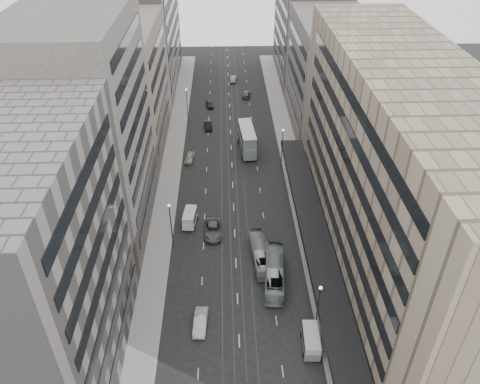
{
  "coord_description": "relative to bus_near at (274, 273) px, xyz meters",
  "views": [
    {
      "loc": [
        -1.24,
        -43.27,
        49.21
      ],
      "look_at": [
        0.98,
        18.41,
        5.73
      ],
      "focal_mm": 35.0,
      "sensor_mm": 36.0,
      "label": 1
    }
  ],
  "objects": [
    {
      "name": "sedan_9",
      "position": [
        -4.04,
        75.5,
        -0.82
      ],
      "size": [
        1.94,
        4.31,
        1.37
      ],
      "primitive_type": "imported",
      "rotation": [
        0.0,
        0.0,
        3.02
      ],
      "color": "#9E9283",
      "rests_on": "ground"
    },
    {
      "name": "sedan_4",
      "position": [
        -13.88,
        33.57,
        -0.8
      ],
      "size": [
        2.22,
        4.37,
        1.43
      ],
      "primitive_type": "imported",
      "rotation": [
        0.0,
        0.0,
        -0.13
      ],
      "color": "#9E9983",
      "rests_on": "ground"
    },
    {
      "name": "sedan_7",
      "position": [
        -0.96,
        64.98,
        -0.82
      ],
      "size": [
        2.56,
        4.96,
        1.38
      ],
      "primitive_type": "imported",
      "rotation": [
        0.0,
        0.0,
        3.0
      ],
      "color": "#535355",
      "rests_on": "ground"
    },
    {
      "name": "lamp_right_far",
      "position": [
        4.32,
        30.71,
        3.7
      ],
      "size": [
        0.44,
        0.44,
        8.32
      ],
      "color": "#262628",
      "rests_on": "ground"
    },
    {
      "name": "sedan_1",
      "position": [
        -10.3,
        -7.79,
        -0.74
      ],
      "size": [
        1.95,
        4.79,
        1.54
      ],
      "primitive_type": "imported",
      "rotation": [
        0.0,
        0.0,
        -0.07
      ],
      "color": "#BABAB6",
      "rests_on": "ground"
    },
    {
      "name": "bus_far",
      "position": [
        -1.79,
        4.16,
        -0.16
      ],
      "size": [
        3.06,
        9.83,
        2.7
      ],
      "primitive_type": "imported",
      "rotation": [
        0.0,
        0.0,
        3.22
      ],
      "color": "gray",
      "rests_on": "ground"
    },
    {
      "name": "bus_near",
      "position": [
        0.0,
        0.0,
        0.0
      ],
      "size": [
        3.59,
        11.03,
        3.02
      ],
      "primitive_type": "imported",
      "rotation": [
        0.0,
        0.0,
        3.04
      ],
      "color": "gray",
      "rests_on": "ground"
    },
    {
      "name": "sedan_6",
      "position": [
        -1.6,
        39.41,
        -0.74
      ],
      "size": [
        3.12,
        5.78,
        1.54
      ],
      "primitive_type": "imported",
      "rotation": [
        0.0,
        0.0,
        3.25
      ],
      "color": "silver",
      "rests_on": "ground"
    },
    {
      "name": "building_left_c",
      "position": [
        -26.88,
        41.71,
        10.99
      ],
      "size": [
        15.0,
        28.0,
        25.0
      ],
      "primitive_type": "cube",
      "color": "#706557",
      "rests_on": "ground"
    },
    {
      "name": "lamp_left_far",
      "position": [
        -15.08,
        50.71,
        3.7
      ],
      "size": [
        0.44,
        0.44,
        8.32
      ],
      "color": "#262628",
      "rests_on": "ground"
    },
    {
      "name": "sedan_2",
      "position": [
        -8.88,
        10.66,
        -0.69
      ],
      "size": [
        2.8,
        5.9,
        1.63
      ],
      "primitive_type": "imported",
      "rotation": [
        0.0,
        0.0,
        0.02
      ],
      "color": "#4E4E50",
      "rests_on": "ground"
    },
    {
      "name": "lamp_left_near",
      "position": [
        -15.08,
        7.71,
        3.7
      ],
      "size": [
        0.44,
        0.44,
        8.32
      ],
      "color": "#262628",
      "rests_on": "ground"
    },
    {
      "name": "sidewalk_left",
      "position": [
        -17.38,
        33.21,
        -1.43
      ],
      "size": [
        4.0,
        125.0,
        0.15
      ],
      "primitive_type": "cube",
      "color": "gray",
      "rests_on": "ground"
    },
    {
      "name": "building_right_mid",
      "position": [
        16.12,
        47.71,
        10.49
      ],
      "size": [
        15.0,
        28.0,
        24.0
      ],
      "primitive_type": "cube",
      "color": "#48433E",
      "rests_on": "ground"
    },
    {
      "name": "building_right_far",
      "position": [
        16.12,
        77.71,
        12.49
      ],
      "size": [
        15.0,
        32.0,
        28.0
      ],
      "primitive_type": "cube",
      "color": "#635E59",
      "rests_on": "ground"
    },
    {
      "name": "building_left_a",
      "position": [
        -26.88,
        -12.29,
        13.49
      ],
      "size": [
        15.0,
        28.0,
        30.0
      ],
      "primitive_type": "cube",
      "color": "#635E59",
      "rests_on": "ground"
    },
    {
      "name": "ground",
      "position": [
        -5.38,
        -4.29,
        -1.51
      ],
      "size": [
        220.0,
        220.0,
        0.0
      ],
      "primitive_type": "plane",
      "color": "black",
      "rests_on": "ground"
    },
    {
      "name": "double_decker",
      "position": [
        -2.12,
        37.04,
        1.33
      ],
      "size": [
        3.62,
        9.81,
        5.26
      ],
      "rotation": [
        0.0,
        0.0,
        0.08
      ],
      "color": "gray",
      "rests_on": "ground"
    },
    {
      "name": "panel_van",
      "position": [
        -12.71,
        13.18,
        -0.07
      ],
      "size": [
        2.43,
        4.33,
        2.61
      ],
      "rotation": [
        0.0,
        0.0,
        -0.11
      ],
      "color": "white",
      "rests_on": "ground"
    },
    {
      "name": "department_store",
      "position": [
        16.07,
        3.71,
        13.44
      ],
      "size": [
        19.2,
        60.0,
        30.0
      ],
      "color": "gray",
      "rests_on": "ground"
    },
    {
      "name": "building_left_d",
      "position": [
        -26.88,
        74.71,
        12.49
      ],
      "size": [
        15.0,
        38.0,
        28.0
      ],
      "primitive_type": "cube",
      "color": "#635E59",
      "rests_on": "ground"
    },
    {
      "name": "vw_microbus",
      "position": [
        3.39,
        -11.57,
        -0.13
      ],
      "size": [
        2.29,
        4.67,
        2.47
      ],
      "rotation": [
        0.0,
        0.0,
        -0.05
      ],
      "color": "slate",
      "rests_on": "ground"
    },
    {
      "name": "building_left_b",
      "position": [
        -26.88,
        14.71,
        15.49
      ],
      "size": [
        15.0,
        26.0,
        34.0
      ],
      "primitive_type": "cube",
      "color": "#48433E",
      "rests_on": "ground"
    },
    {
      "name": "sedan_5",
      "position": [
        -10.41,
        47.72,
        -0.78
      ],
      "size": [
        1.92,
        4.54,
        1.46
      ],
      "primitive_type": "imported",
      "rotation": [
        0.0,
        0.0,
        0.09
      ],
      "color": "black",
      "rests_on": "ground"
    },
    {
      "name": "lamp_right_near",
      "position": [
        4.32,
        -9.29,
        3.7
      ],
      "size": [
        0.44,
        0.44,
        8.32
      ],
      "color": "#262628",
      "rests_on": "ground"
    },
    {
      "name": "sedan_8",
      "position": [
        -10.28,
        59.13,
        -0.84
      ],
      "size": [
        2.11,
        4.12,
        1.34
      ],
      "primitive_type": "imported",
      "rotation": [
        0.0,
        0.0,
        0.14
      ],
      "color": "black",
      "rests_on": "ground"
    },
    {
      "name": "sidewalk_right",
      "position": [
        6.62,
        33.21,
        -1.43
      ],
      "size": [
        4.0,
        125.0,
        0.15
      ],
      "primitive_type": "cube",
      "color": "gray",
      "rests_on": "ground"
    }
  ]
}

